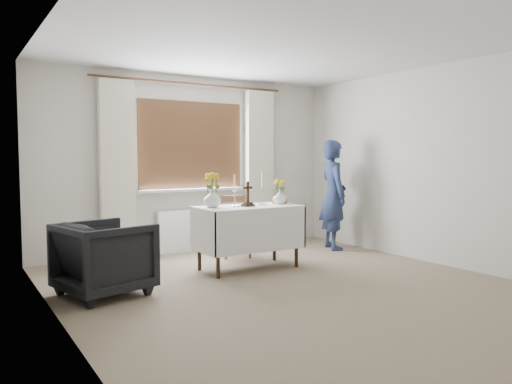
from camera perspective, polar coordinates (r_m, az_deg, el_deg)
ground at (r=5.25m, az=4.28°, el=-10.88°), size 5.00×5.00×0.00m
altar_table at (r=6.04m, az=-0.86°, el=-5.21°), size 1.24×0.64×0.76m
wooden_chair at (r=6.76m, az=-2.37°, el=-3.93°), size 0.48×0.48×0.83m
armchair at (r=5.12m, az=-16.91°, el=-7.25°), size 0.97×0.95×0.73m
person at (r=7.39m, az=8.82°, el=-0.31°), size 0.54×0.67×1.60m
radiator at (r=7.25m, az=-7.10°, el=-4.34°), size 1.10×0.10×0.60m
wooden_cross at (r=5.94m, az=-0.94°, el=-0.22°), size 0.15×0.12×0.30m
candlestick_left at (r=5.92m, az=-2.45°, el=0.17°), size 0.13×0.13×0.38m
candlestick_right at (r=6.11m, az=0.73°, el=0.37°), size 0.14×0.14×0.40m
flower_vase_left at (r=5.83m, az=-5.01°, el=-0.74°), size 0.24×0.24×0.21m
flower_vase_right at (r=6.22m, az=2.73°, el=-0.60°), size 0.19×0.19×0.17m
wicker_basket at (r=6.33m, az=2.70°, el=-0.98°), size 0.20×0.20×0.07m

